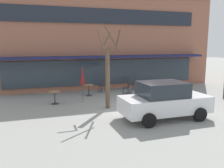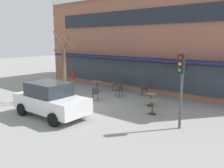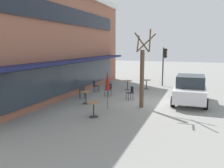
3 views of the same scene
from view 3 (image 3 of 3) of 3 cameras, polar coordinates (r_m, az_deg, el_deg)
name	(u,v)px [view 3 (image 3 of 3)]	position (r m, az deg, el deg)	size (l,w,h in m)	color
ground_plane	(156,102)	(15.29, 10.58, -4.36)	(80.00, 80.00, 0.00)	gray
building_facade	(25,42)	(19.19, -20.29, 9.54)	(18.76, 9.10, 7.69)	#935B47
cafe_table_near_wall	(94,107)	(11.91, -4.44, -5.56)	(0.70, 0.70, 0.76)	#333338
cafe_table_streetside	(146,83)	(19.75, 8.30, 0.28)	(0.70, 0.70, 0.76)	#333338
cafe_table_by_tree	(86,95)	(14.69, -6.28, -2.75)	(0.70, 0.70, 0.76)	#333338
cafe_table_mid_patio	(128,84)	(19.23, 3.76, 0.12)	(0.70, 0.70, 0.76)	#333338
patio_umbrella_green_folded	(108,81)	(13.14, -1.09, 0.82)	(0.28, 0.28, 2.20)	#4C4C51
cafe_chair_0	(109,89)	(16.84, -0.85, -1.13)	(0.47, 0.47, 0.89)	#333338
cafe_chair_1	(82,91)	(16.12, -7.20, -1.67)	(0.56, 0.56, 0.89)	#333338
cafe_chair_2	(95,85)	(18.35, -4.01, -0.29)	(0.56, 0.56, 0.89)	#333338
cafe_chair_3	(131,92)	(15.69, 4.52, -1.92)	(0.56, 0.56, 0.89)	#333338
parked_sedan	(190,89)	(15.40, 18.28, -1.23)	(4.22, 2.06, 1.76)	silver
street_tree	(142,74)	(13.60, 7.30, 2.47)	(1.15, 1.16, 4.44)	brown
traffic_light_pole	(164,60)	(21.31, 12.47, 5.63)	(0.26, 0.44, 3.40)	#47474C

